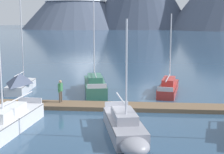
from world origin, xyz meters
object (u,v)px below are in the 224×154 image
Objects in this scene: sailboat_mid_dock_port at (95,85)px; sailboat_far_berth at (169,86)px; sailboat_mid_dock_starboard at (125,127)px; sailboat_nearest_berth at (21,82)px; sailboat_second_berth at (2,124)px; person_on_dock at (60,90)px.

sailboat_mid_dock_port is 1.31× the size of sailboat_far_berth.
sailboat_mid_dock_port is at bearing -172.43° from sailboat_far_berth.
sailboat_mid_dock_port is 1.33× the size of sailboat_mid_dock_starboard.
sailboat_mid_dock_port is (6.76, 0.37, -0.16)m from sailboat_nearest_berth.
sailboat_mid_dock_starboard is (10.52, -10.84, -0.27)m from sailboat_nearest_berth.
sailboat_second_berth is at bearing -105.33° from sailboat_mid_dock_port.
sailboat_far_berth is (6.61, 0.88, -0.15)m from sailboat_mid_dock_port.
sailboat_mid_dock_port is (3.20, 11.69, 0.07)m from sailboat_second_berth.
sailboat_mid_dock_starboard is 12.41m from sailboat_far_berth.
sailboat_mid_dock_port reaches higher than sailboat_far_berth.
sailboat_second_berth is (3.56, -11.33, -0.23)m from sailboat_nearest_berth.
sailboat_second_berth is 5.26× the size of person_on_dock.
sailboat_mid_dock_port is at bearing 3.09° from sailboat_nearest_berth.
sailboat_mid_dock_port reaches higher than sailboat_second_berth.
sailboat_nearest_berth is 0.97× the size of sailboat_second_berth.
sailboat_mid_dock_starboard is (6.96, 0.49, -0.04)m from sailboat_second_berth.
sailboat_nearest_berth is 6.98m from person_on_dock.
sailboat_nearest_berth reaches higher than sailboat_far_berth.
sailboat_nearest_berth reaches higher than sailboat_mid_dock_starboard.
sailboat_mid_dock_starboard is at bearing -103.26° from sailboat_far_berth.
sailboat_nearest_berth is at bearing 136.83° from person_on_dock.
person_on_dock is at bearing -43.17° from sailboat_nearest_berth.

